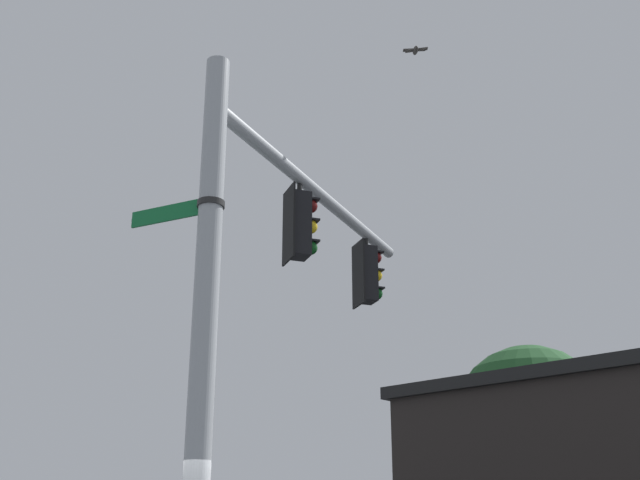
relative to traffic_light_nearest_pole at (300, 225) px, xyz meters
The scene contains 7 objects.
signal_pole 3.41m from the traffic_light_nearest_pole, 46.47° to the right, with size 0.31×0.31×7.75m, color #ADB2B7.
mast_arm 1.08m from the traffic_light_nearest_pole, 135.01° to the left, with size 0.21×0.21×6.37m, color #ADB2B7.
traffic_light_nearest_pole is the anchor object (origin of this frame).
traffic_light_mid_inner 2.74m from the traffic_light_nearest_pole, 133.87° to the left, with size 0.54×0.49×1.31m.
street_name_sign 2.55m from the traffic_light_nearest_pole, 53.42° to the right, with size 1.08×1.05×0.22m.
bird_flying 4.26m from the traffic_light_nearest_pole, 89.41° to the left, with size 0.28×0.45×0.10m.
tree_by_storefront 14.16m from the traffic_light_nearest_pole, 131.80° to the left, with size 4.70×4.70×7.18m.
Camera 1 is at (9.22, -1.95, 1.67)m, focal length 44.87 mm.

